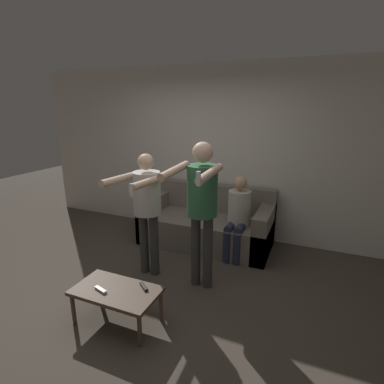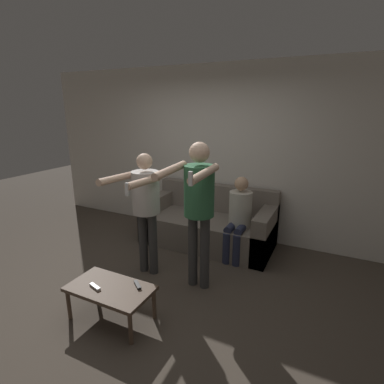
{
  "view_description": "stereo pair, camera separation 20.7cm",
  "coord_description": "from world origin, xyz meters",
  "px_view_note": "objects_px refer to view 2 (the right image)",
  "views": [
    {
      "loc": [
        1.64,
        -2.55,
        2.05
      ],
      "look_at": [
        0.15,
        0.94,
        0.98
      ],
      "focal_mm": 28.0,
      "sensor_mm": 36.0,
      "label": 1
    },
    {
      "loc": [
        1.83,
        -2.46,
        2.05
      ],
      "look_at": [
        0.15,
        0.94,
        0.98
      ],
      "focal_mm": 28.0,
      "sensor_mm": 36.0,
      "label": 2
    }
  ],
  "objects_px": {
    "couch": "(209,225)",
    "person_standing_right": "(198,199)",
    "coffee_table": "(110,291)",
    "remote_far": "(137,285)",
    "person_seated": "(239,214)",
    "person_standing_left": "(145,201)",
    "remote_near": "(95,287)"
  },
  "relations": [
    {
      "from": "person_seated",
      "to": "remote_far",
      "type": "relative_size",
      "value": 8.18
    },
    {
      "from": "couch",
      "to": "person_standing_left",
      "type": "xyz_separation_m",
      "value": [
        -0.35,
        -1.15,
        0.67
      ]
    },
    {
      "from": "couch",
      "to": "remote_near",
      "type": "xyz_separation_m",
      "value": [
        -0.3,
        -2.12,
        0.08
      ]
    },
    {
      "from": "remote_near",
      "to": "person_seated",
      "type": "bearing_deg",
      "value": 66.22
    },
    {
      "from": "person_seated",
      "to": "remote_far",
      "type": "bearing_deg",
      "value": -105.99
    },
    {
      "from": "couch",
      "to": "person_standing_left",
      "type": "relative_size",
      "value": 1.28
    },
    {
      "from": "couch",
      "to": "person_standing_left",
      "type": "height_order",
      "value": "person_standing_left"
    },
    {
      "from": "couch",
      "to": "person_standing_right",
      "type": "distance_m",
      "value": 1.44
    },
    {
      "from": "coffee_table",
      "to": "person_standing_right",
      "type": "bearing_deg",
      "value": 59.38
    },
    {
      "from": "couch",
      "to": "remote_far",
      "type": "xyz_separation_m",
      "value": [
        0.05,
        -1.91,
        0.08
      ]
    },
    {
      "from": "couch",
      "to": "coffee_table",
      "type": "xyz_separation_m",
      "value": [
        -0.18,
        -2.04,
        0.02
      ]
    },
    {
      "from": "couch",
      "to": "person_standing_right",
      "type": "bearing_deg",
      "value": -72.87
    },
    {
      "from": "couch",
      "to": "remote_far",
      "type": "height_order",
      "value": "couch"
    },
    {
      "from": "person_standing_right",
      "to": "coffee_table",
      "type": "height_order",
      "value": "person_standing_right"
    },
    {
      "from": "person_standing_right",
      "to": "remote_far",
      "type": "distance_m",
      "value": 1.09
    },
    {
      "from": "couch",
      "to": "coffee_table",
      "type": "relative_size",
      "value": 2.35
    },
    {
      "from": "coffee_table",
      "to": "person_standing_left",
      "type": "bearing_deg",
      "value": 101.21
    },
    {
      "from": "couch",
      "to": "coffee_table",
      "type": "distance_m",
      "value": 2.05
    },
    {
      "from": "person_seated",
      "to": "remote_near",
      "type": "bearing_deg",
      "value": -113.78
    },
    {
      "from": "person_standing_left",
      "to": "remote_near",
      "type": "relative_size",
      "value": 9.98
    },
    {
      "from": "person_standing_left",
      "to": "remote_far",
      "type": "xyz_separation_m",
      "value": [
        0.41,
        -0.76,
        -0.6
      ]
    },
    {
      "from": "remote_near",
      "to": "remote_far",
      "type": "height_order",
      "value": "same"
    },
    {
      "from": "couch",
      "to": "person_standing_left",
      "type": "bearing_deg",
      "value": -107.07
    },
    {
      "from": "person_standing_left",
      "to": "person_standing_right",
      "type": "distance_m",
      "value": 0.72
    },
    {
      "from": "person_standing_left",
      "to": "remote_far",
      "type": "distance_m",
      "value": 1.05
    },
    {
      "from": "person_standing_right",
      "to": "person_seated",
      "type": "relative_size",
      "value": 1.49
    },
    {
      "from": "person_seated",
      "to": "person_standing_left",
      "type": "bearing_deg",
      "value": -133.8
    },
    {
      "from": "remote_far",
      "to": "remote_near",
      "type": "bearing_deg",
      "value": -149.45
    },
    {
      "from": "person_standing_left",
      "to": "person_standing_right",
      "type": "xyz_separation_m",
      "value": [
        0.71,
        0.0,
        0.12
      ]
    },
    {
      "from": "coffee_table",
      "to": "person_seated",
      "type": "bearing_deg",
      "value": 68.58
    },
    {
      "from": "remote_far",
      "to": "couch",
      "type": "bearing_deg",
      "value": 91.64
    },
    {
      "from": "couch",
      "to": "remote_far",
      "type": "distance_m",
      "value": 1.91
    }
  ]
}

